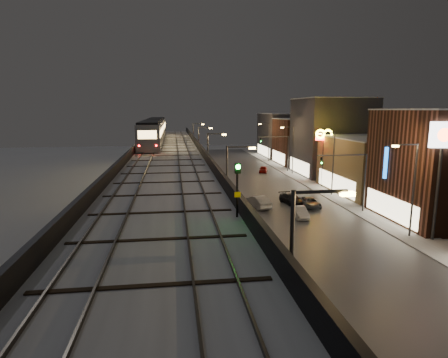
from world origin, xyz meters
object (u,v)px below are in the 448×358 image
car_mid_silver (230,214)px  car_onc_white (292,200)px  sign_citgo (442,151)px  subway_train (154,130)px  car_onc_red (263,170)px  car_near_white (258,202)px  car_far_white (206,169)px  car_taxi (258,241)px  car_onc_dark (310,203)px  car_onc_silver (300,213)px  rail_signal (238,179)px

car_mid_silver → car_onc_white: size_ratio=1.01×
sign_citgo → car_mid_silver: bearing=152.6°
subway_train → car_onc_red: (20.42, 2.07, -7.89)m
car_near_white → car_far_white: (-3.96, 27.52, -0.02)m
car_onc_red → car_far_white: bearing=-171.8°
subway_train → sign_citgo: bearing=-54.2°
car_mid_silver → car_onc_red: 32.35m
car_taxi → car_onc_red: 40.47m
car_onc_dark → car_onc_silver: bearing=-119.7°
sign_citgo → car_onc_silver: bearing=137.8°
car_near_white → subway_train: bearing=-75.2°
subway_train → car_onc_silver: size_ratio=10.34×
car_taxi → car_onc_silver: size_ratio=1.01×
car_onc_silver → car_onc_dark: (2.73, 4.17, -0.00)m
car_onc_white → car_onc_red: (2.28, 24.80, -0.04)m
car_taxi → car_onc_dark: 15.87m
subway_train → car_near_white: size_ratio=8.44×
car_taxi → car_onc_dark: bearing=-120.6°
car_taxi → car_near_white: (3.02, 13.47, 0.11)m
rail_signal → sign_citgo: 23.93m
rail_signal → car_onc_dark: bearing=61.8°
car_onc_silver → car_far_white: bearing=107.4°
car_mid_silver → car_onc_silver: size_ratio=1.22×
car_onc_dark → car_mid_silver: bearing=-156.5°
car_near_white → sign_citgo: (13.53, -13.80, 7.69)m
car_onc_silver → car_onc_red: size_ratio=1.02×
car_near_white → car_onc_silver: size_ratio=1.23×
rail_signal → car_onc_red: rail_signal is taller
car_onc_white → sign_citgo: 18.88m
car_far_white → car_onc_red: bearing=-180.0°
rail_signal → car_onc_white: 30.44m
subway_train → car_onc_dark: size_ratio=8.79×
car_far_white → car_mid_silver: bearing=98.9°
car_far_white → car_onc_silver: (7.71, -32.45, -0.12)m
car_onc_red → car_onc_silver: bearing=-78.6°
car_onc_white → car_onc_red: size_ratio=1.24×
car_onc_silver → car_onc_white: bearing=85.1°
car_near_white → car_onc_dark: bearing=158.5°
sign_citgo → rail_signal: bearing=-149.4°
car_onc_red → sign_citgo: sign_citgo is taller
car_near_white → car_onc_white: car_near_white is taller
car_onc_red → sign_citgo: size_ratio=0.33×
car_near_white → sign_citgo: 20.80m
car_onc_white → subway_train: bearing=118.1°
car_onc_dark → subway_train: bearing=132.7°
subway_train → car_far_white: 12.87m
car_onc_red → car_mid_silver: bearing=-92.7°
car_onc_white → car_onc_silver: bearing=-109.4°
car_mid_silver → car_onc_dark: bearing=-162.8°
car_onc_white → car_far_white: bearing=97.5°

